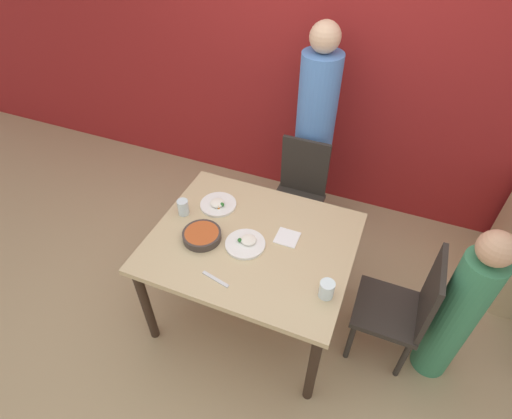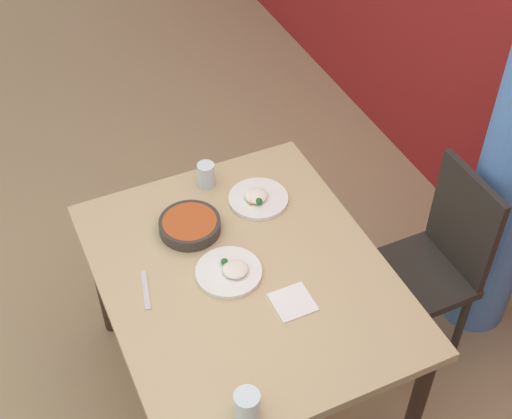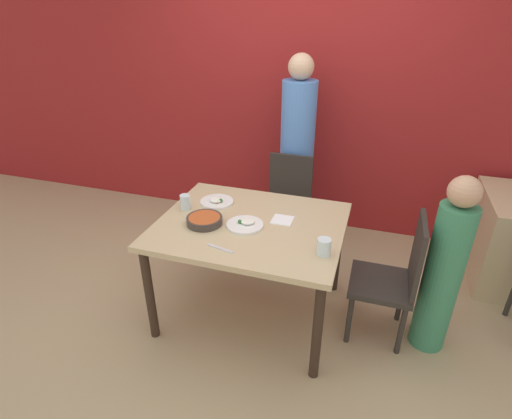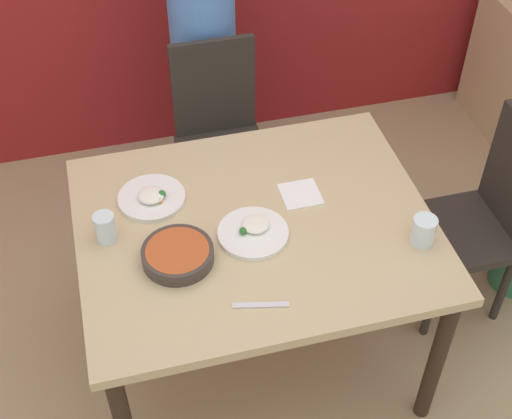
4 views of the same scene
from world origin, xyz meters
TOP-DOWN VIEW (x-y plane):
  - ground_plane at (0.00, 0.00)m, footprint 10.00×10.00m
  - wall_back at (0.00, 1.54)m, footprint 10.00×0.06m
  - dining_table at (0.00, 0.00)m, footprint 1.24×1.01m
  - chair_adult_spot at (0.05, 0.85)m, footprint 0.40×0.40m
  - chair_child_spot at (0.96, 0.07)m, footprint 0.40×0.40m
  - person_adult at (0.05, 1.17)m, footprint 0.30×0.30m
  - person_child at (1.24, 0.07)m, footprint 0.22×0.22m
  - bowl_curry at (-0.29, -0.10)m, footprint 0.24×0.24m
  - plate_rice_adult at (-0.33, 0.21)m, footprint 0.24×0.24m
  - plate_rice_child at (-0.02, -0.05)m, footprint 0.25×0.25m
  - glass_water_tall at (-0.51, 0.05)m, footprint 0.07×0.07m
  - glass_water_short at (0.53, -0.22)m, footprint 0.08×0.08m
  - napkin_folded at (0.20, 0.10)m, footprint 0.14×0.14m
  - fork_steel at (-0.07, -0.35)m, footprint 0.18×0.06m

SIDE VIEW (x-z plane):
  - ground_plane at x=0.00m, z-range 0.00..0.00m
  - chair_adult_spot at x=0.05m, z-range 0.03..0.94m
  - chair_child_spot at x=0.96m, z-range 0.03..0.94m
  - person_child at x=1.24m, z-range -0.03..1.20m
  - dining_table at x=0.00m, z-range 0.29..1.05m
  - fork_steel at x=-0.07m, z-range 0.76..0.76m
  - napkin_folded at x=0.20m, z-range 0.76..0.76m
  - plate_rice_child at x=-0.02m, z-range 0.75..0.79m
  - plate_rice_adult at x=-0.33m, z-range 0.75..0.79m
  - bowl_curry at x=-0.29m, z-range 0.76..0.81m
  - person_adult at x=0.05m, z-range -0.05..1.66m
  - glass_water_short at x=0.53m, z-range 0.76..0.86m
  - glass_water_tall at x=-0.51m, z-range 0.76..0.86m
  - wall_back at x=0.00m, z-range 0.00..2.70m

